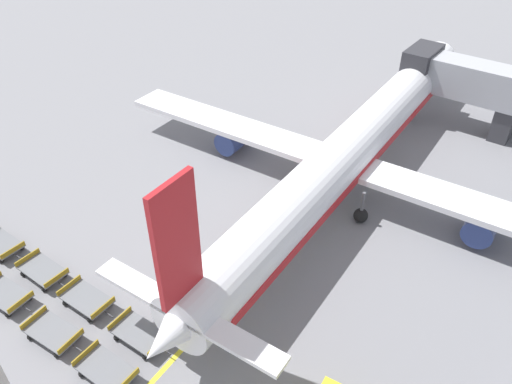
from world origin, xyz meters
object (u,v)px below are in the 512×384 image
object	(u,v)px
baggage_dolly_row_mid_a_col_b	(1,244)
baggage_dolly_row_mid_a_col_e	(140,334)
baggage_dolly_row_near_col_c	(6,295)
baggage_dolly_row_mid_a_col_c	(43,271)
baggage_dolly_row_near_col_d	(53,332)
baggage_dolly_row_mid_a_col_d	(87,299)
airplane	(351,150)
baggage_dolly_row_near_col_e	(106,370)

from	to	relation	value
baggage_dolly_row_mid_a_col_b	baggage_dolly_row_mid_a_col_e	distance (m)	12.65
baggage_dolly_row_near_col_c	baggage_dolly_row_mid_a_col_c	xyz separation A→B (m)	(0.20, 2.46, 0.00)
baggage_dolly_row_near_col_d	baggage_dolly_row_mid_a_col_b	xyz separation A→B (m)	(-8.62, 2.83, 0.00)
baggage_dolly_row_near_col_d	baggage_dolly_row_near_col_c	bearing A→B (deg)	176.58
baggage_dolly_row_near_col_d	baggage_dolly_row_mid_a_col_b	distance (m)	9.07
baggage_dolly_row_mid_a_col_c	baggage_dolly_row_mid_a_col_d	xyz separation A→B (m)	(4.05, -0.13, 0.00)
baggage_dolly_row_mid_a_col_b	baggage_dolly_row_mid_a_col_e	bearing A→B (deg)	-1.58
airplane	baggage_dolly_row_mid_a_col_c	world-z (taller)	airplane
airplane	baggage_dolly_row_mid_a_col_b	world-z (taller)	airplane
baggage_dolly_row_near_col_c	baggage_dolly_row_mid_a_col_d	bearing A→B (deg)	28.66
airplane	baggage_dolly_row_near_col_d	size ratio (longest dim) A/B	11.69
baggage_dolly_row_mid_a_col_c	baggage_dolly_row_mid_a_col_e	distance (m)	8.34
airplane	baggage_dolly_row_near_col_c	bearing A→B (deg)	-119.10
airplane	baggage_dolly_row_near_col_c	world-z (taller)	airplane
baggage_dolly_row_near_col_c	baggage_dolly_row_near_col_d	world-z (taller)	same
baggage_dolly_row_near_col_e	baggage_dolly_row_mid_a_col_e	xyz separation A→B (m)	(-0.13, 2.57, 0.00)
baggage_dolly_row_near_col_e	baggage_dolly_row_mid_a_col_d	world-z (taller)	same
baggage_dolly_row_near_col_d	baggage_dolly_row_mid_a_col_c	distance (m)	5.10
airplane	baggage_dolly_row_mid_a_col_b	size ratio (longest dim) A/B	11.59
airplane	baggage_dolly_row_near_col_e	size ratio (longest dim) A/B	11.67
baggage_dolly_row_near_col_e	baggage_dolly_row_mid_a_col_c	distance (m)	8.92
airplane	baggage_dolly_row_near_col_e	bearing A→B (deg)	-98.56
baggage_dolly_row_near_col_c	baggage_dolly_row_mid_a_col_e	size ratio (longest dim) A/B	1.00
baggage_dolly_row_mid_a_col_e	baggage_dolly_row_mid_a_col_d	bearing A→B (deg)	178.42
baggage_dolly_row_near_col_c	baggage_dolly_row_mid_a_col_e	distance (m)	8.82
baggage_dolly_row_near_col_d	baggage_dolly_row_mid_a_col_e	xyz separation A→B (m)	(4.03, 2.48, 0.00)
baggage_dolly_row_mid_a_col_d	airplane	bearing A→B (deg)	68.10
baggage_dolly_row_mid_a_col_e	baggage_dolly_row_mid_a_col_b	bearing A→B (deg)	178.42
baggage_dolly_row_mid_a_col_b	baggage_dolly_row_mid_a_col_e	xyz separation A→B (m)	(12.65, -0.35, 0.00)
airplane	baggage_dolly_row_near_col_c	xyz separation A→B (m)	(-11.96, -21.49, -2.72)
baggage_dolly_row_near_col_d	baggage_dolly_row_mid_a_col_d	distance (m)	2.61
airplane	baggage_dolly_row_mid_a_col_b	bearing A→B (deg)	-130.32
baggage_dolly_row_near_col_d	baggage_dolly_row_mid_a_col_e	bearing A→B (deg)	31.57
airplane	baggage_dolly_row_near_col_c	size ratio (longest dim) A/B	11.70
baggage_dolly_row_near_col_e	baggage_dolly_row_mid_a_col_b	size ratio (longest dim) A/B	0.99
baggage_dolly_row_near_col_d	baggage_dolly_row_mid_a_col_d	bearing A→B (deg)	95.61
baggage_dolly_row_near_col_d	baggage_dolly_row_mid_a_col_c	size ratio (longest dim) A/B	0.99
baggage_dolly_row_near_col_d	baggage_dolly_row_mid_a_col_e	distance (m)	4.73
baggage_dolly_row_near_col_c	baggage_dolly_row_near_col_e	distance (m)	8.68
airplane	baggage_dolly_row_mid_a_col_e	bearing A→B (deg)	-100.06
baggage_dolly_row_near_col_c	airplane	bearing A→B (deg)	60.90
baggage_dolly_row_mid_a_col_d	baggage_dolly_row_near_col_e	bearing A→B (deg)	-31.28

